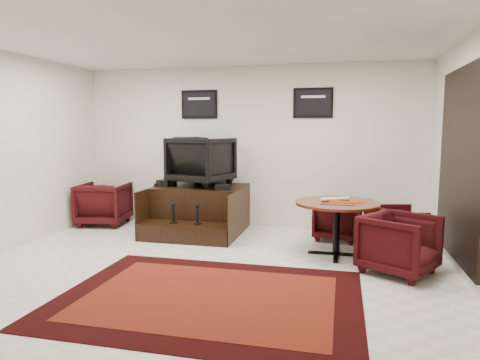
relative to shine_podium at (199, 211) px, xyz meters
name	(u,v)px	position (x,y,z in m)	size (l,w,h in m)	color
ground	(205,270)	(0.72, -1.87, -0.35)	(6.00, 6.00, 0.00)	white
room_shell	(240,123)	(1.12, -1.75, 1.43)	(6.02, 5.02, 2.81)	white
area_rug	(209,297)	(1.03, -2.70, -0.34)	(3.05, 2.29, 0.01)	black
shine_podium	(199,211)	(0.00, 0.00, 0.00)	(1.47, 1.52, 0.76)	black
shine_chair	(202,159)	(0.00, 0.15, 0.87)	(0.89, 0.84, 0.92)	black
shoes_pair	(167,183)	(-0.56, -0.04, 0.46)	(0.28, 0.33, 0.11)	black
polish_kit	(222,187)	(0.48, -0.26, 0.45)	(0.24, 0.16, 0.08)	black
umbrella_black	(149,205)	(-0.88, -0.08, 0.07)	(0.31, 0.12, 0.83)	black
umbrella_hooked	(151,203)	(-0.86, -0.03, 0.09)	(0.33, 0.12, 0.89)	black
armchair_side	(104,202)	(-1.83, 0.09, 0.07)	(0.81, 0.76, 0.83)	black
meeting_table	(337,208)	(2.27, -0.87, 0.30)	(1.13, 1.13, 0.74)	#3F1409
table_chair_back	(338,218)	(2.27, 0.00, -0.01)	(0.66, 0.62, 0.68)	black
table_chair_window	(396,227)	(3.07, -0.50, 0.00)	(0.69, 0.64, 0.71)	black
table_chair_corner	(400,241)	(3.01, -1.45, 0.04)	(0.76, 0.72, 0.79)	black
paper_roll	(335,199)	(2.23, -0.79, 0.41)	(0.05, 0.05, 0.42)	silver
table_clutter	(344,203)	(2.36, -0.94, 0.39)	(0.57, 0.30, 0.01)	orange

